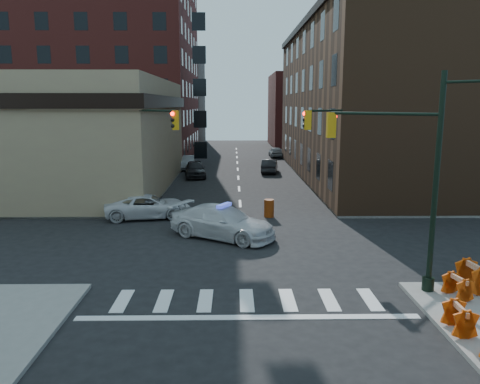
{
  "coord_description": "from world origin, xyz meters",
  "views": [
    {
      "loc": [
        -0.47,
        -22.73,
        7.0
      ],
      "look_at": [
        -0.11,
        2.82,
        2.2
      ],
      "focal_mm": 35.0,
      "sensor_mm": 36.0,
      "label": 1
    }
  ],
  "objects_px": {
    "police_car": "(223,222)",
    "barricade_nw_a": "(135,202)",
    "barrel_bank": "(156,208)",
    "barricade_se_a": "(474,277)",
    "pedestrian_a": "(124,199)",
    "parked_car_wfar": "(187,163)",
    "pedestrian_b": "(101,200)",
    "parked_car_enear": "(270,166)",
    "parked_car_wnear": "(195,169)",
    "pickup": "(148,206)",
    "barrel_road": "(269,208)"
  },
  "relations": [
    {
      "from": "parked_car_enear",
      "to": "barrel_bank",
      "type": "bearing_deg",
      "value": 72.78
    },
    {
      "from": "pedestrian_a",
      "to": "barricade_nw_a",
      "type": "bearing_deg",
      "value": 82.73
    },
    {
      "from": "pedestrian_a",
      "to": "police_car",
      "type": "bearing_deg",
      "value": -36.9
    },
    {
      "from": "parked_car_wnear",
      "to": "barrel_road",
      "type": "bearing_deg",
      "value": -77.01
    },
    {
      "from": "pedestrian_a",
      "to": "pedestrian_b",
      "type": "distance_m",
      "value": 1.46
    },
    {
      "from": "pickup",
      "to": "barrel_road",
      "type": "relative_size",
      "value": 4.75
    },
    {
      "from": "pickup",
      "to": "barricade_se_a",
      "type": "distance_m",
      "value": 18.77
    },
    {
      "from": "parked_car_enear",
      "to": "barricade_se_a",
      "type": "bearing_deg",
      "value": 107.19
    },
    {
      "from": "barrel_road",
      "to": "barricade_nw_a",
      "type": "relative_size",
      "value": 1.01
    },
    {
      "from": "parked_car_wnear",
      "to": "barricade_nw_a",
      "type": "relative_size",
      "value": 4.33
    },
    {
      "from": "police_car",
      "to": "parked_car_wfar",
      "type": "relative_size",
      "value": 1.3
    },
    {
      "from": "pedestrian_a",
      "to": "barrel_bank",
      "type": "relative_size",
      "value": 2.14
    },
    {
      "from": "police_car",
      "to": "pickup",
      "type": "distance_m",
      "value": 6.54
    },
    {
      "from": "parked_car_enear",
      "to": "barrel_road",
      "type": "relative_size",
      "value": 3.81
    },
    {
      "from": "barrel_bank",
      "to": "barricade_se_a",
      "type": "height_order",
      "value": "barricade_se_a"
    },
    {
      "from": "police_car",
      "to": "pedestrian_b",
      "type": "xyz_separation_m",
      "value": [
        -7.7,
        4.64,
        0.24
      ]
    },
    {
      "from": "pedestrian_a",
      "to": "barricade_nw_a",
      "type": "height_order",
      "value": "pedestrian_a"
    },
    {
      "from": "police_car",
      "to": "parked_car_enear",
      "type": "height_order",
      "value": "police_car"
    },
    {
      "from": "police_car",
      "to": "barricade_nw_a",
      "type": "distance_m",
      "value": 8.95
    },
    {
      "from": "pedestrian_b",
      "to": "barricade_nw_a",
      "type": "distance_m",
      "value": 2.68
    },
    {
      "from": "parked_car_wnear",
      "to": "police_car",
      "type": "bearing_deg",
      "value": -88.49
    },
    {
      "from": "pickup",
      "to": "parked_car_enear",
      "type": "bearing_deg",
      "value": -34.34
    },
    {
      "from": "parked_car_enear",
      "to": "barricade_nw_a",
      "type": "height_order",
      "value": "parked_car_enear"
    },
    {
      "from": "parked_car_wfar",
      "to": "pedestrian_a",
      "type": "height_order",
      "value": "pedestrian_a"
    },
    {
      "from": "pedestrian_a",
      "to": "pedestrian_b",
      "type": "bearing_deg",
      "value": 179.69
    },
    {
      "from": "pedestrian_a",
      "to": "barricade_nw_a",
      "type": "xyz_separation_m",
      "value": [
        0.24,
        2.0,
        -0.59
      ]
    },
    {
      "from": "barrel_bank",
      "to": "barricade_nw_a",
      "type": "relative_size",
      "value": 0.85
    },
    {
      "from": "police_car",
      "to": "parked_car_enear",
      "type": "xyz_separation_m",
      "value": [
        4.33,
        24.04,
        -0.15
      ]
    },
    {
      "from": "pedestrian_a",
      "to": "barrel_bank",
      "type": "xyz_separation_m",
      "value": [
        1.83,
        0.7,
        -0.68
      ]
    },
    {
      "from": "parked_car_wnear",
      "to": "barrel_bank",
      "type": "relative_size",
      "value": 5.1
    },
    {
      "from": "parked_car_wnear",
      "to": "barricade_nw_a",
      "type": "xyz_separation_m",
      "value": [
        -2.85,
        -14.42,
        -0.25
      ]
    },
    {
      "from": "barrel_road",
      "to": "pedestrian_a",
      "type": "bearing_deg",
      "value": 180.0
    },
    {
      "from": "barricade_se_a",
      "to": "barricade_nw_a",
      "type": "distance_m",
      "value": 21.13
    },
    {
      "from": "police_car",
      "to": "pedestrian_a",
      "type": "xyz_separation_m",
      "value": [
        -6.24,
        4.64,
        0.3
      ]
    },
    {
      "from": "police_car",
      "to": "pedestrian_a",
      "type": "height_order",
      "value": "pedestrian_a"
    },
    {
      "from": "parked_car_wnear",
      "to": "parked_car_wfar",
      "type": "height_order",
      "value": "parked_car_wnear"
    },
    {
      "from": "parked_car_wfar",
      "to": "pedestrian_b",
      "type": "height_order",
      "value": "pedestrian_b"
    },
    {
      "from": "pedestrian_a",
      "to": "barrel_bank",
      "type": "bearing_deg",
      "value": 20.57
    },
    {
      "from": "pedestrian_b",
      "to": "barricade_nw_a",
      "type": "relative_size",
      "value": 1.71
    },
    {
      "from": "parked_car_wnear",
      "to": "pedestrian_b",
      "type": "height_order",
      "value": "pedestrian_b"
    },
    {
      "from": "barrel_bank",
      "to": "pedestrian_b",
      "type": "bearing_deg",
      "value": -168.02
    },
    {
      "from": "parked_car_wfar",
      "to": "barricade_nw_a",
      "type": "relative_size",
      "value": 4.11
    },
    {
      "from": "parked_car_wfar",
      "to": "parked_car_wnear",
      "type": "bearing_deg",
      "value": -79.37
    },
    {
      "from": "pedestrian_b",
      "to": "pedestrian_a",
      "type": "bearing_deg",
      "value": -10.96
    },
    {
      "from": "pedestrian_b",
      "to": "barricade_se_a",
      "type": "bearing_deg",
      "value": -46.44
    },
    {
      "from": "pedestrian_b",
      "to": "barrel_road",
      "type": "distance_m",
      "value": 10.54
    },
    {
      "from": "police_car",
      "to": "parked_car_enear",
      "type": "bearing_deg",
      "value": 20.4
    },
    {
      "from": "police_car",
      "to": "barrel_bank",
      "type": "distance_m",
      "value": 6.93
    },
    {
      "from": "parked_car_wfar",
      "to": "barrel_road",
      "type": "distance_m",
      "value": 23.28
    },
    {
      "from": "barrel_road",
      "to": "barricade_nw_a",
      "type": "distance_m",
      "value": 9.05
    }
  ]
}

